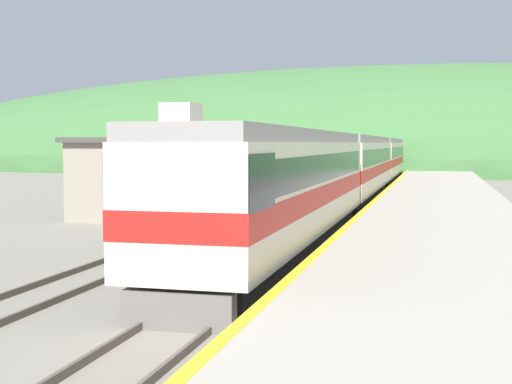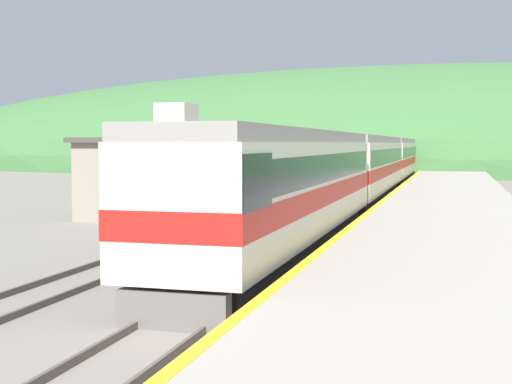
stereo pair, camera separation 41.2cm
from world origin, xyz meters
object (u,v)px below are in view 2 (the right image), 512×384
object	(u,v)px
express_train_lead_car	(284,187)
carriage_second	(365,167)
carriage_third	(394,159)
siding_train	(335,165)

from	to	relation	value
express_train_lead_car	carriage_second	distance (m)	21.83
carriage_second	carriage_third	size ratio (longest dim) A/B	1.00
express_train_lead_car	carriage_second	bearing A→B (deg)	90.00
express_train_lead_car	carriage_third	distance (m)	44.06
carriage_second	carriage_third	distance (m)	22.23
carriage_second	carriage_third	xyz separation A→B (m)	(0.00, 22.23, 0.00)
express_train_lead_car	siding_train	size ratio (longest dim) A/B	0.46
express_train_lead_car	siding_train	world-z (taller)	express_train_lead_car
express_train_lead_car	carriage_second	xyz separation A→B (m)	(0.00, 21.83, -0.01)
express_train_lead_car	carriage_third	world-z (taller)	express_train_lead_car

